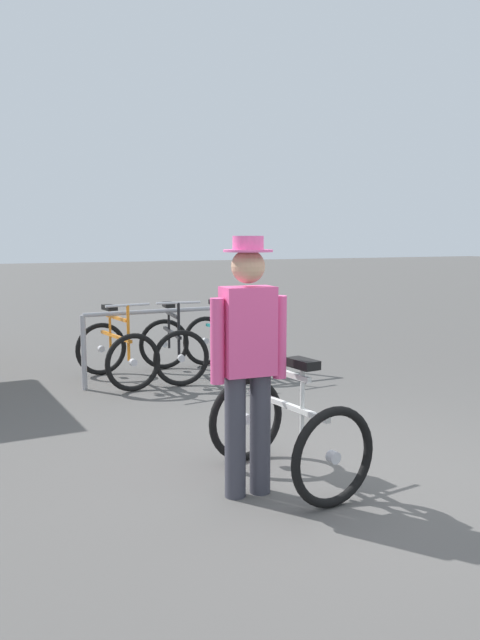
# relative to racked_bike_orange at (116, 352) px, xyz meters

# --- Properties ---
(ground_plane) EXTENTS (80.00, 80.00, 0.00)m
(ground_plane) POSITION_rel_racked_bike_orange_xyz_m (0.73, -3.72, -0.37)
(ground_plane) COLOR #514F4C
(bike_rack_rail) EXTENTS (2.51, 0.13, 0.88)m
(bike_rack_rail) POSITION_rel_racked_bike_orange_xyz_m (0.81, -0.15, 0.27)
(bike_rack_rail) COLOR #99999E
(bike_rack_rail) RESTS_ON ground
(racked_bike_orange) EXTENTS (0.80, 1.17, 0.97)m
(racked_bike_orange) POSITION_rel_racked_bike_orange_xyz_m (0.00, 0.00, 0.00)
(racked_bike_orange) COLOR black
(racked_bike_orange) RESTS_ON ground
(racked_bike_black) EXTENTS (0.78, 1.16, 0.97)m
(racked_bike_black) POSITION_rel_racked_bike_orange_xyz_m (0.70, 0.02, 0.00)
(racked_bike_black) COLOR black
(racked_bike_black) RESTS_ON ground
(racked_bike_teal) EXTENTS (0.78, 1.18, 0.98)m
(racked_bike_teal) POSITION_rel_racked_bike_orange_xyz_m (1.40, 0.04, 0.00)
(racked_bike_teal) COLOR black
(racked_bike_teal) RESTS_ON ground
(featured_bicycle) EXTENTS (0.80, 1.24, 1.09)m
(featured_bicycle) POSITION_rel_racked_bike_orange_xyz_m (0.33, -3.42, 0.12)
(featured_bicycle) COLOR black
(featured_bicycle) RESTS_ON ground
(person_with_featured_bike) EXTENTS (0.53, 0.32, 1.72)m
(person_with_featured_bike) POSITION_rel_racked_bike_orange_xyz_m (0.00, -3.64, 0.58)
(person_with_featured_bike) COLOR #383842
(person_with_featured_bike) RESTS_ON ground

